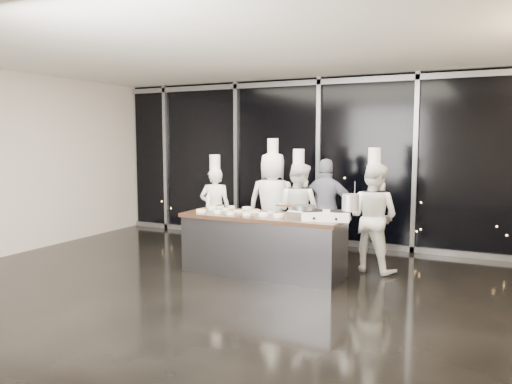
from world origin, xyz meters
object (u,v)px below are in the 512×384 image
stove (326,215)px  chef_right (373,217)px  stock_pot (350,202)px  frying_pan (302,207)px  chef_left (273,203)px  demo_counter (263,244)px  guest (326,209)px  chef_far_left (215,208)px  chef_center (298,210)px

stove → chef_right: 1.03m
stock_pot → chef_right: bearing=81.5°
frying_pan → chef_left: (-1.05, 1.32, -0.15)m
demo_counter → stove: bearing=-2.4°
stock_pot → guest: size_ratio=0.14×
frying_pan → stove: bearing=-0.0°
frying_pan → chef_left: size_ratio=0.30×
chef_far_left → chef_left: bearing=169.6°
demo_counter → chef_far_left: size_ratio=1.40×
chef_far_left → chef_right: size_ratio=0.92×
chef_far_left → chef_left: 1.07m
stove → chef_left: 1.86m
chef_left → chef_right: 1.86m
demo_counter → stock_pot: size_ratio=10.61×
stock_pot → chef_center: size_ratio=0.12×
demo_counter → frying_pan: (0.67, -0.12, 0.62)m
chef_far_left → chef_right: chef_right is taller
frying_pan → guest: (-0.12, 1.45, -0.22)m
stove → stock_pot: 0.38m
chef_far_left → demo_counter: bearing=123.2°
stove → chef_far_left: (-2.42, 1.02, -0.18)m
frying_pan → guest: bearing=81.2°
stock_pot → chef_right: 0.91m
demo_counter → chef_center: 1.18m
chef_left → chef_center: (0.51, -0.08, -0.09)m
chef_right → chef_left: bearing=5.3°
stock_pot → chef_far_left: bearing=160.9°
stove → chef_left: size_ratio=0.36×
guest → chef_right: size_ratio=0.90×
stock_pot → guest: guest is taller
chef_center → chef_right: (1.32, -0.24, 0.02)m
chef_right → guest: bearing=-11.6°
chef_far_left → chef_center: bearing=162.8°
frying_pan → chef_right: size_ratio=0.32×
stock_pot → chef_left: bearing=145.7°
stock_pot → chef_left: (-1.70, 1.16, -0.24)m
chef_left → chef_far_left: bearing=-0.5°
chef_right → chef_center: bearing=5.0°
demo_counter → stock_pot: (1.32, 0.04, 0.70)m
chef_center → guest: size_ratio=1.10×
chef_left → guest: size_ratio=1.20×
stock_pot → guest: (-0.77, 1.29, -0.31)m
stock_pot → chef_far_left: 2.92m
chef_far_left → chef_left: size_ratio=0.86×
chef_left → chef_right: bearing=158.0°
stove → guest: 1.45m
demo_counter → guest: guest is taller
chef_left → chef_center: chef_left is taller
chef_far_left → chef_right: 2.87m
chef_left → stock_pot: bearing=133.5°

